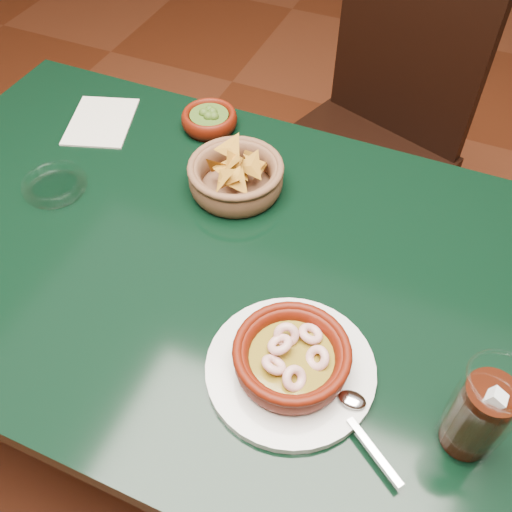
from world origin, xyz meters
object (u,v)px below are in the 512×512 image
at_px(shrimp_plate, 292,361).
at_px(dining_chair, 367,139).
at_px(cola_drink, 480,413).
at_px(dining_table, 192,281).
at_px(chip_basket, 236,176).

bearing_deg(shrimp_plate, dining_chair, 96.73).
xyz_separation_m(shrimp_plate, cola_drink, (0.25, -0.00, 0.05)).
relative_size(dining_table, shrimp_plate, 3.84).
height_order(dining_table, shrimp_plate, shrimp_plate).
relative_size(dining_table, chip_basket, 5.72).
bearing_deg(dining_table, cola_drink, -17.57).
xyz_separation_m(shrimp_plate, chip_basket, (-0.24, 0.32, 0.00)).
bearing_deg(dining_chair, shrimp_plate, -83.27).
relative_size(dining_table, cola_drink, 6.40).
bearing_deg(dining_table, chip_basket, 83.51).
xyz_separation_m(dining_chair, cola_drink, (0.35, -0.87, 0.31)).
bearing_deg(chip_basket, dining_table, -96.49).
distance_m(chip_basket, cola_drink, 0.58).
bearing_deg(cola_drink, shrimp_plate, 179.24).
bearing_deg(shrimp_plate, chip_basket, 126.22).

